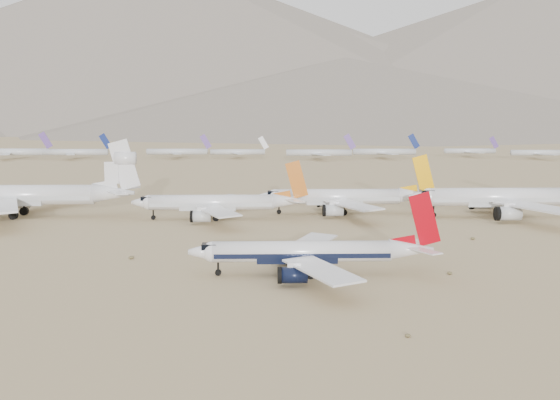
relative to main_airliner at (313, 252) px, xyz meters
name	(u,v)px	position (x,y,z in m)	size (l,w,h in m)	color
ground	(302,278)	(-1.79, -1.84, -3.79)	(7000.00, 7000.00, 0.00)	#947C56
main_airliner	(313,252)	(0.00, 0.00, 0.00)	(39.02, 38.11, 13.77)	white
row2_navy_widebody	(512,198)	(56.38, 58.80, 1.36)	(51.83, 50.68, 18.44)	white
row2_gold_tail	(345,197)	(13.84, 65.99, 0.70)	(45.04, 44.05, 16.04)	white
row2_orange_tail	(219,203)	(-19.39, 57.25, 0.44)	(42.24, 41.32, 15.07)	white
row2_white_trijet	(24,195)	(-70.13, 62.14, 2.11)	(57.44, 56.14, 20.36)	white
distant_storage_row	(330,152)	(34.59, 297.85, 0.60)	(669.04, 60.11, 15.05)	silver
mountain_range	(291,58)	(68.38, 1646.17, 186.53)	(7354.00, 3024.00, 470.00)	slate
foothills	(541,97)	(524.88, 1098.16, 63.37)	(4637.50, 1395.00, 155.00)	slate
desert_scrub	(335,343)	(0.02, -32.07, -3.50)	(261.14, 121.67, 0.63)	brown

